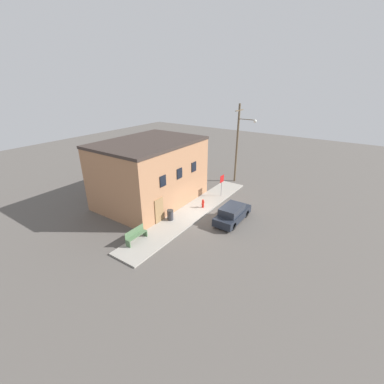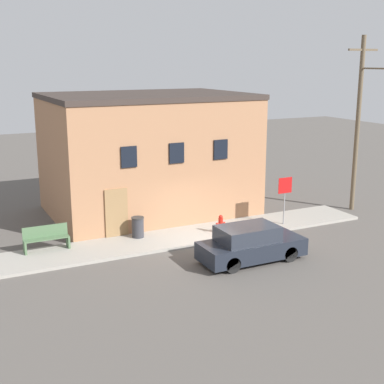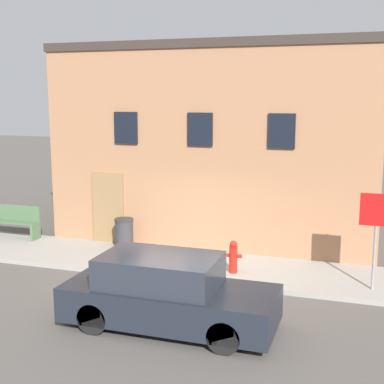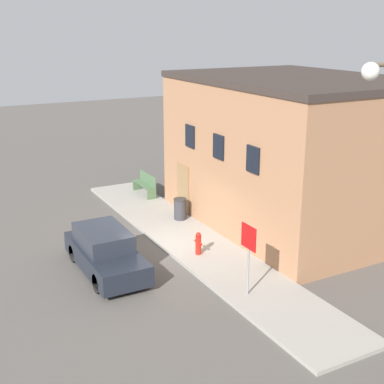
% 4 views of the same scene
% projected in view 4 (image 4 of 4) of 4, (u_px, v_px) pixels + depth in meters
% --- Properties ---
extents(ground_plane, '(80.00, 80.00, 0.00)m').
position_uv_depth(ground_plane, '(163.00, 250.00, 19.27)').
color(ground_plane, '#56514C').
extents(sidewalk, '(16.56, 2.45, 0.12)m').
position_uv_depth(sidewalk, '(193.00, 242.00, 19.81)').
color(sidewalk, '#9E998E').
rests_on(sidewalk, ground).
extents(brick_building, '(9.57, 6.96, 5.91)m').
position_uv_depth(brick_building, '(293.00, 151.00, 21.24)').
color(brick_building, '#A87551').
rests_on(brick_building, ground).
extents(fire_hydrant, '(0.43, 0.20, 0.81)m').
position_uv_depth(fire_hydrant, '(198.00, 243.00, 18.54)').
color(fire_hydrant, red).
rests_on(fire_hydrant, sidewalk).
extents(stop_sign, '(0.72, 0.06, 2.19)m').
position_uv_depth(stop_sign, '(249.00, 246.00, 15.40)').
color(stop_sign, gray).
rests_on(stop_sign, sidewalk).
extents(bench, '(1.77, 0.44, 0.98)m').
position_uv_depth(bench, '(145.00, 184.00, 25.16)').
color(bench, '#4C6B47').
rests_on(bench, sidewalk).
extents(trash_bin, '(0.54, 0.54, 0.88)m').
position_uv_depth(trash_bin, '(180.00, 209.00, 21.91)').
color(trash_bin, '#333338').
rests_on(trash_bin, sidewalk).
extents(parked_car, '(4.08, 1.63, 1.41)m').
position_uv_depth(parked_car, '(105.00, 252.00, 17.48)').
color(parked_car, black).
rests_on(parked_car, ground).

